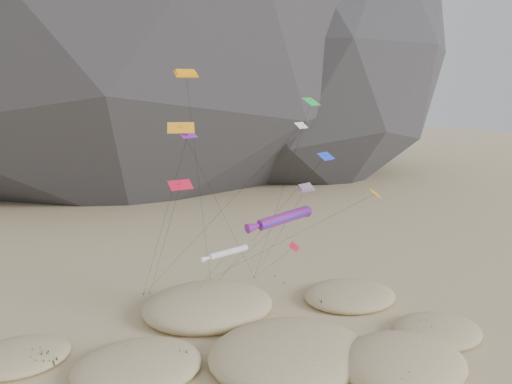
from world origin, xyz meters
The scene contains 9 objects.
ground centered at (0.00, 0.00, 0.00)m, with size 500.00×500.00×0.00m, color #CCB789.
dunes centered at (-0.88, 4.33, 0.72)m, with size 51.91×36.50×3.87m.
dune_grass centered at (-0.53, 2.31, 0.84)m, with size 40.44×28.80×1.44m.
kite_stakes centered at (1.65, 23.80, 0.15)m, with size 18.86×3.71×0.30m.
rainbow_tube_kite centered at (4.91, 11.14, 12.19)m, with size 8.86×16.88×13.19m.
white_tube_kite centered at (-1.43, 11.89, 8.74)m, with size 5.73×9.59×9.32m.
orange_parafoil centered at (-3.92, 17.49, 27.67)m, with size 6.05×8.62×28.52m.
multi_parafoil centered at (7.36, 10.39, 15.51)m, with size 2.59×18.02×16.15m.
delta_kites centered at (2.58, 10.43, 18.68)m, with size 23.72×19.18×25.37m.
Camera 1 is at (-17.79, -37.69, 26.23)m, focal length 35.00 mm.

